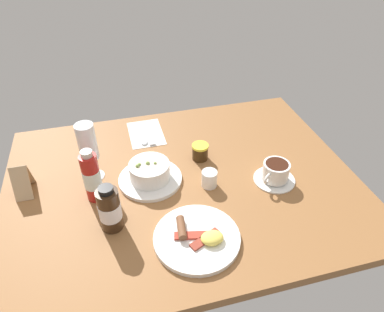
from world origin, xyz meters
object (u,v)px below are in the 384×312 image
menu_card (22,180)px  sauce_bottle_red (92,177)px  jam_jar (200,152)px  coffee_cup (275,173)px  porridge_bowl (150,173)px  cutlery_setting (146,134)px  creamer_jug (209,178)px  sauce_bottle_brown (110,209)px  wine_glass (88,144)px  breakfast_plate (197,238)px

menu_card → sauce_bottle_red: bearing=159.1°
jam_jar → coffee_cup: bearing=139.4°
porridge_bowl → jam_jar: bearing=-159.2°
jam_jar → menu_card: size_ratio=0.56×
sauce_bottle_red → cutlery_setting: bearing=-123.5°
creamer_jug → sauce_bottle_red: (34.31, -3.54, 5.22)cm
jam_jar → sauce_bottle_brown: 39.02cm
porridge_bowl → menu_card: 37.80cm
coffee_cup → wine_glass: (54.99, -16.66, 9.50)cm
cutlery_setting → breakfast_plate: size_ratio=0.79×
wine_glass → jam_jar: bearing=-179.7°
jam_jar → sauce_bottle_brown: bearing=36.2°
jam_jar → cutlery_setting: bearing=-51.0°
porridge_bowl → sauce_bottle_brown: size_ratio=1.39×
sauce_bottle_red → breakfast_plate: size_ratio=0.75×
porridge_bowl → cutlery_setting: porridge_bowl is taller
sauce_bottle_brown → menu_card: sauce_bottle_brown is taller
porridge_bowl → coffee_cup: size_ratio=1.53×
jam_jar → sauce_bottle_red: bearing=16.2°
breakfast_plate → creamer_jug: bearing=-115.2°
cutlery_setting → coffee_cup: bearing=134.3°
creamer_jug → menu_card: (54.85, -11.40, 2.18)cm
porridge_bowl → cutlery_setting: bearing=-95.8°
porridge_bowl → coffee_cup: 39.24cm
coffee_cup → sauce_bottle_brown: 51.47cm
wine_glass → sauce_bottle_red: 11.04cm
sauce_bottle_red → breakfast_plate: bearing=137.2°
jam_jar → breakfast_plate: size_ratio=0.25×
sauce_bottle_red → menu_card: sauce_bottle_red is taller
sauce_bottle_brown → menu_card: size_ratio=1.43×
coffee_cup → menu_card: bearing=-10.9°
jam_jar → sauce_bottle_red: (35.26, 10.21, 5.15)cm
porridge_bowl → creamer_jug: size_ratio=3.37×
creamer_jug → breakfast_plate: size_ratio=0.26×
cutlery_setting → menu_card: size_ratio=1.80×
coffee_cup → jam_jar: coffee_cup is taller
coffee_cup → sauce_bottle_red: bearing=-6.9°
sauce_bottle_brown → cutlery_setting: bearing=-110.4°
porridge_bowl → sauce_bottle_brown: 20.90cm
coffee_cup → creamer_jug: 20.83cm
wine_glass → menu_card: size_ratio=1.93×
porridge_bowl → creamer_jug: bearing=158.6°
wine_glass → sauce_bottle_brown: 23.84cm
sauce_bottle_brown → sauce_bottle_red: size_ratio=0.83×
coffee_cup → menu_card: menu_card is taller
creamer_jug → coffee_cup: bearing=171.4°
cutlery_setting → sauce_bottle_brown: sauce_bottle_brown is taller
coffee_cup → breakfast_plate: coffee_cup is taller
cutlery_setting → breakfast_plate: 53.07cm
coffee_cup → sauce_bottle_brown: size_ratio=0.91×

